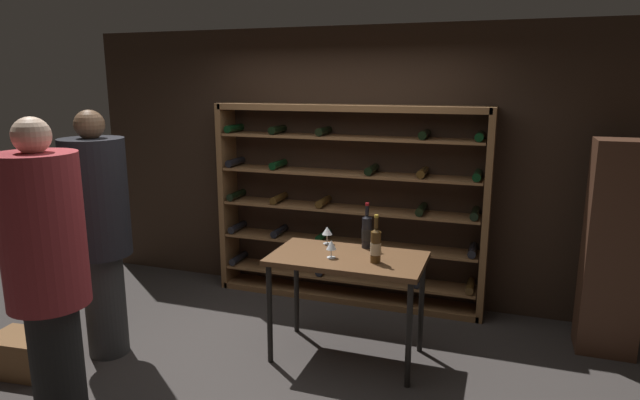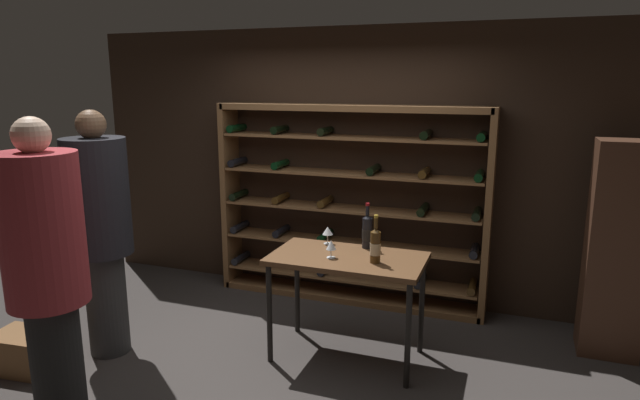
{
  "view_description": "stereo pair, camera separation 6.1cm",
  "coord_description": "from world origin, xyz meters",
  "px_view_note": "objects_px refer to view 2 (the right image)",
  "views": [
    {
      "loc": [
        1.56,
        -3.52,
        2.18
      ],
      "look_at": [
        0.22,
        0.29,
        1.28
      ],
      "focal_mm": 30.37,
      "sensor_mm": 36.0,
      "label": 1
    },
    {
      "loc": [
        1.62,
        -3.5,
        2.18
      ],
      "look_at": [
        0.22,
        0.29,
        1.28
      ],
      "focal_mm": 30.37,
      "sensor_mm": 36.0,
      "label": 2
    }
  ],
  "objects_px": {
    "wine_bottle_amber_reserve": "(367,231)",
    "wine_rack": "(348,206)",
    "wine_glass_stemmed_right": "(328,231)",
    "wine_bottle_black_capsule": "(375,245)",
    "tasting_table": "(347,267)",
    "person_guest_blue_shirt": "(46,265)",
    "wine_crate": "(26,351)",
    "wine_glass_stemmed_center": "(331,246)",
    "person_bystander_red_print": "(100,224)",
    "display_cabinet": "(617,250)"
  },
  "relations": [
    {
      "from": "wine_rack",
      "to": "tasting_table",
      "type": "bearing_deg",
      "value": -73.01
    },
    {
      "from": "wine_crate",
      "to": "wine_glass_stemmed_center",
      "type": "xyz_separation_m",
      "value": [
        2.14,
        0.95,
        0.8
      ]
    },
    {
      "from": "wine_glass_stemmed_right",
      "to": "wine_bottle_black_capsule",
      "type": "bearing_deg",
      "value": -33.42
    },
    {
      "from": "tasting_table",
      "to": "wine_crate",
      "type": "relative_size",
      "value": 2.47
    },
    {
      "from": "tasting_table",
      "to": "wine_glass_stemmed_center",
      "type": "relative_size",
      "value": 8.46
    },
    {
      "from": "wine_bottle_amber_reserve",
      "to": "person_bystander_red_print",
      "type": "bearing_deg",
      "value": -156.49
    },
    {
      "from": "person_bystander_red_print",
      "to": "wine_glass_stemmed_center",
      "type": "height_order",
      "value": "person_bystander_red_print"
    },
    {
      "from": "person_guest_blue_shirt",
      "to": "wine_bottle_amber_reserve",
      "type": "relative_size",
      "value": 5.3
    },
    {
      "from": "wine_rack",
      "to": "wine_crate",
      "type": "xyz_separation_m",
      "value": [
        -1.9,
        -2.17,
        -0.83
      ]
    },
    {
      "from": "display_cabinet",
      "to": "wine_glass_stemmed_right",
      "type": "bearing_deg",
      "value": -165.8
    },
    {
      "from": "display_cabinet",
      "to": "wine_bottle_black_capsule",
      "type": "relative_size",
      "value": 4.74
    },
    {
      "from": "person_bystander_red_print",
      "to": "wine_crate",
      "type": "relative_size",
      "value": 4.09
    },
    {
      "from": "wine_crate",
      "to": "person_guest_blue_shirt",
      "type": "bearing_deg",
      "value": -29.09
    },
    {
      "from": "wine_rack",
      "to": "person_bystander_red_print",
      "type": "distance_m",
      "value": 2.28
    },
    {
      "from": "wine_crate",
      "to": "wine_glass_stemmed_right",
      "type": "distance_m",
      "value": 2.51
    },
    {
      "from": "wine_rack",
      "to": "display_cabinet",
      "type": "distance_m",
      "value": 2.34
    },
    {
      "from": "wine_rack",
      "to": "wine_glass_stemmed_center",
      "type": "relative_size",
      "value": 19.19
    },
    {
      "from": "wine_glass_stemmed_center",
      "to": "wine_crate",
      "type": "bearing_deg",
      "value": -156.0
    },
    {
      "from": "wine_bottle_amber_reserve",
      "to": "tasting_table",
      "type": "bearing_deg",
      "value": -107.65
    },
    {
      "from": "wine_glass_stemmed_right",
      "to": "wine_rack",
      "type": "bearing_deg",
      "value": 96.05
    },
    {
      "from": "person_guest_blue_shirt",
      "to": "wine_glass_stemmed_center",
      "type": "height_order",
      "value": "person_guest_blue_shirt"
    },
    {
      "from": "person_bystander_red_print",
      "to": "wine_bottle_amber_reserve",
      "type": "height_order",
      "value": "person_bystander_red_print"
    },
    {
      "from": "tasting_table",
      "to": "wine_bottle_amber_reserve",
      "type": "relative_size",
      "value": 3.18
    },
    {
      "from": "wine_rack",
      "to": "person_guest_blue_shirt",
      "type": "bearing_deg",
      "value": -112.65
    },
    {
      "from": "wine_glass_stemmed_center",
      "to": "tasting_table",
      "type": "bearing_deg",
      "value": 37.88
    },
    {
      "from": "tasting_table",
      "to": "wine_crate",
      "type": "distance_m",
      "value": 2.55
    },
    {
      "from": "person_bystander_red_print",
      "to": "wine_bottle_black_capsule",
      "type": "relative_size",
      "value": 5.36
    },
    {
      "from": "tasting_table",
      "to": "wine_glass_stemmed_center",
      "type": "height_order",
      "value": "wine_glass_stemmed_center"
    },
    {
      "from": "tasting_table",
      "to": "person_guest_blue_shirt",
      "type": "bearing_deg",
      "value": -134.02
    },
    {
      "from": "person_bystander_red_print",
      "to": "wine_bottle_amber_reserve",
      "type": "xyz_separation_m",
      "value": [
        1.93,
        0.84,
        -0.1
      ]
    },
    {
      "from": "tasting_table",
      "to": "person_guest_blue_shirt",
      "type": "relative_size",
      "value": 0.6
    },
    {
      "from": "tasting_table",
      "to": "display_cabinet",
      "type": "relative_size",
      "value": 0.68
    },
    {
      "from": "person_bystander_red_print",
      "to": "display_cabinet",
      "type": "distance_m",
      "value": 4.07
    },
    {
      "from": "wine_crate",
      "to": "wine_bottle_amber_reserve",
      "type": "height_order",
      "value": "wine_bottle_amber_reserve"
    },
    {
      "from": "display_cabinet",
      "to": "person_bystander_red_print",
      "type": "bearing_deg",
      "value": -159.94
    },
    {
      "from": "wine_bottle_black_capsule",
      "to": "wine_glass_stemmed_right",
      "type": "distance_m",
      "value": 0.59
    },
    {
      "from": "wine_bottle_amber_reserve",
      "to": "wine_rack",
      "type": "bearing_deg",
      "value": 116.22
    },
    {
      "from": "tasting_table",
      "to": "wine_bottle_amber_reserve",
      "type": "distance_m",
      "value": 0.36
    },
    {
      "from": "wine_crate",
      "to": "display_cabinet",
      "type": "xyz_separation_m",
      "value": [
        4.22,
        1.85,
        0.72
      ]
    },
    {
      "from": "wine_crate",
      "to": "wine_bottle_amber_reserve",
      "type": "xyz_separation_m",
      "value": [
        2.33,
        1.3,
        0.84
      ]
    },
    {
      "from": "wine_rack",
      "to": "person_bystander_red_print",
      "type": "bearing_deg",
      "value": -131.33
    },
    {
      "from": "display_cabinet",
      "to": "wine_glass_stemmed_center",
      "type": "bearing_deg",
      "value": -156.62
    },
    {
      "from": "person_guest_blue_shirt",
      "to": "wine_crate",
      "type": "xyz_separation_m",
      "value": [
        -0.81,
        0.45,
        -0.94
      ]
    },
    {
      "from": "display_cabinet",
      "to": "person_guest_blue_shirt",
      "type": "bearing_deg",
      "value": -145.95
    },
    {
      "from": "wine_glass_stemmed_right",
      "to": "person_guest_blue_shirt",
      "type": "bearing_deg",
      "value": -124.27
    },
    {
      "from": "wine_rack",
      "to": "person_guest_blue_shirt",
      "type": "xyz_separation_m",
      "value": [
        -1.09,
        -2.62,
        0.12
      ]
    },
    {
      "from": "person_bystander_red_print",
      "to": "wine_glass_stemmed_right",
      "type": "height_order",
      "value": "person_bystander_red_print"
    },
    {
      "from": "wine_rack",
      "to": "wine_bottle_amber_reserve",
      "type": "xyz_separation_m",
      "value": [
        0.43,
        -0.87,
        0.01
      ]
    },
    {
      "from": "person_guest_blue_shirt",
      "to": "wine_bottle_black_capsule",
      "type": "distance_m",
      "value": 2.2
    },
    {
      "from": "person_guest_blue_shirt",
      "to": "display_cabinet",
      "type": "xyz_separation_m",
      "value": [
        3.41,
        2.3,
        -0.22
      ]
    }
  ]
}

